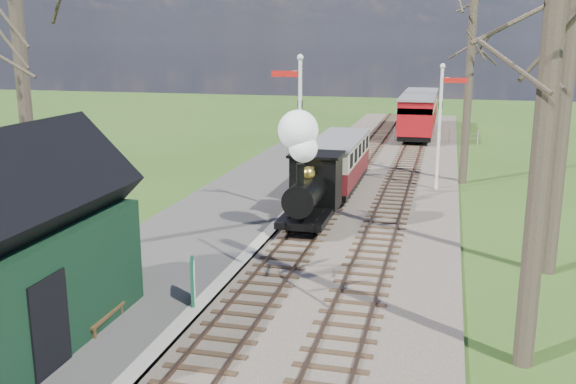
# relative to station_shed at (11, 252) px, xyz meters

# --- Properties ---
(distant_hills) EXTENTS (114.40, 48.00, 22.02)m
(distant_hills) POSITION_rel_station_shed_xyz_m (5.70, 60.38, -18.47)
(distant_hills) COLOR #385B23
(distant_hills) RESTS_ON ground
(ballast_bed) EXTENTS (8.00, 60.00, 0.10)m
(ballast_bed) POSITION_rel_station_shed_xyz_m (5.60, 18.00, -2.22)
(ballast_bed) COLOR brown
(ballast_bed) RESTS_ON ground
(track_near) EXTENTS (1.60, 60.00, 0.15)m
(track_near) POSITION_rel_station_shed_xyz_m (4.30, 18.00, -2.17)
(track_near) COLOR brown
(track_near) RESTS_ON ground
(track_far) EXTENTS (1.60, 60.00, 0.15)m
(track_far) POSITION_rel_station_shed_xyz_m (6.90, 18.00, -2.17)
(track_far) COLOR brown
(track_far) RESTS_ON ground
(platform) EXTENTS (5.00, 44.00, 0.20)m
(platform) POSITION_rel_station_shed_xyz_m (0.80, 10.00, -2.17)
(platform) COLOR #474442
(platform) RESTS_ON ground
(coping_strip) EXTENTS (0.40, 44.00, 0.21)m
(coping_strip) POSITION_rel_station_shed_xyz_m (3.10, 10.00, -2.16)
(coping_strip) COLOR #B2AD9E
(coping_strip) RESTS_ON ground
(station_shed) EXTENTS (3.25, 6.30, 4.78)m
(station_shed) POSITION_rel_station_shed_xyz_m (0.00, 0.00, 0.00)
(station_shed) COLOR black
(station_shed) RESTS_ON platform
(semaphore_near) EXTENTS (1.22, 0.24, 6.22)m
(semaphore_near) POSITION_rel_station_shed_xyz_m (3.53, 12.00, 1.35)
(semaphore_near) COLOR silver
(semaphore_near) RESTS_ON ground
(semaphore_far) EXTENTS (1.22, 0.24, 5.72)m
(semaphore_far) POSITION_rel_station_shed_xyz_m (8.67, 18.00, 1.08)
(semaphore_far) COLOR silver
(semaphore_far) RESTS_ON ground
(bare_trees) EXTENTS (15.51, 22.39, 12.00)m
(bare_trees) POSITION_rel_station_shed_xyz_m (5.63, 6.10, 2.94)
(bare_trees) COLOR #382D23
(bare_trees) RESTS_ON ground
(fence_line) EXTENTS (12.60, 0.08, 1.00)m
(fence_line) POSITION_rel_station_shed_xyz_m (4.60, 32.00, -1.72)
(fence_line) COLOR slate
(fence_line) RESTS_ON ground
(locomotive) EXTENTS (1.72, 4.02, 4.30)m
(locomotive) POSITION_rel_station_shed_xyz_m (4.29, 10.50, -0.27)
(locomotive) COLOR black
(locomotive) RESTS_ON ground
(coach) EXTENTS (2.01, 6.89, 2.11)m
(coach) POSITION_rel_station_shed_xyz_m (4.30, 16.56, -0.80)
(coach) COLOR black
(coach) RESTS_ON ground
(red_carriage_a) EXTENTS (2.34, 5.80, 2.46)m
(red_carriage_a) POSITION_rel_station_shed_xyz_m (6.90, 32.57, -0.59)
(red_carriage_a) COLOR black
(red_carriage_a) RESTS_ON ground
(red_carriage_b) EXTENTS (2.34, 5.80, 2.46)m
(red_carriage_b) POSITION_rel_station_shed_xyz_m (6.90, 38.07, -0.59)
(red_carriage_b) COLOR black
(red_carriage_b) RESTS_ON ground
(sign_board) EXTENTS (0.36, 0.74, 1.12)m
(sign_board) POSITION_rel_station_shed_xyz_m (2.91, 2.96, -1.51)
(sign_board) COLOR #104E2F
(sign_board) RESTS_ON platform
(bench) EXTENTS (0.53, 1.58, 0.89)m
(bench) POSITION_rel_station_shed_xyz_m (1.23, 1.17, -1.65)
(bench) COLOR #4F371C
(bench) RESTS_ON platform
(person) EXTENTS (0.41, 0.51, 1.21)m
(person) POSITION_rel_station_shed_xyz_m (1.08, 1.37, -1.47)
(person) COLOR #1A2230
(person) RESTS_ON platform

